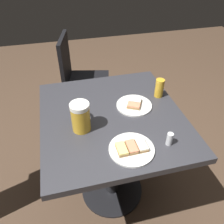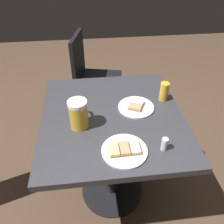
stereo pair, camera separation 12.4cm
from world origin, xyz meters
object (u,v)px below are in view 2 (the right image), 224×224
object	(u,v)px
beer_glass_small	(164,92)
salt_shaker	(164,144)
cafe_chair	(91,76)
beer_mug	(78,114)
plate_near	(124,150)
plate_far	(136,107)

from	to	relation	value
beer_glass_small	salt_shaker	xyz separation A→B (m)	(0.11, 0.38, -0.02)
salt_shaker	cafe_chair	bearing A→B (deg)	-74.91
cafe_chair	salt_shaker	bearing A→B (deg)	28.37
beer_mug	beer_glass_small	bearing A→B (deg)	-160.59
beer_glass_small	salt_shaker	size ratio (longest dim) A/B	1.70
beer_mug	cafe_chair	xyz separation A→B (m)	(-0.09, -0.88, -0.29)
plate_near	salt_shaker	bearing A→B (deg)	177.80
plate_far	cafe_chair	xyz separation A→B (m)	(0.23, -0.77, -0.22)
plate_far	beer_mug	distance (m)	0.35
plate_far	salt_shaker	bearing A→B (deg)	101.38
plate_near	plate_far	xyz separation A→B (m)	(-0.12, -0.32, -0.00)
plate_near	beer_mug	bearing A→B (deg)	-45.15
beer_glass_small	cafe_chair	distance (m)	0.86
plate_near	beer_glass_small	bearing A→B (deg)	-127.80
plate_near	salt_shaker	distance (m)	0.18
cafe_chair	beer_glass_small	bearing A→B (deg)	42.98
plate_near	plate_far	bearing A→B (deg)	-110.38
plate_near	beer_mug	distance (m)	0.29
salt_shaker	plate_near	bearing A→B (deg)	-2.20
beer_glass_small	cafe_chair	world-z (taller)	cafe_chair
cafe_chair	plate_far	bearing A→B (deg)	29.88
plate_near	beer_glass_small	distance (m)	0.48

